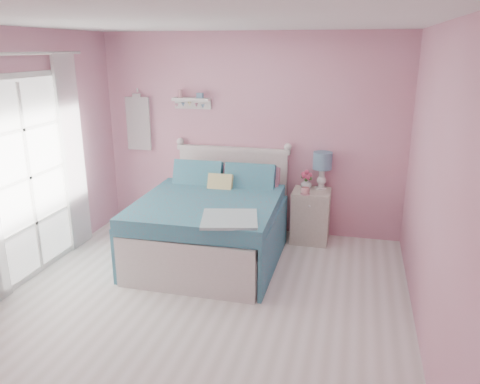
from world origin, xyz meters
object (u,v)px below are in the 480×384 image
at_px(nightstand, 311,216).
at_px(bed, 212,224).
at_px(teacup, 305,191).
at_px(table_lamp, 322,163).
at_px(vase, 306,184).

bearing_deg(nightstand, bed, -145.66).
bearing_deg(nightstand, teacup, -110.87).
distance_m(nightstand, teacup, 0.42).
relative_size(table_lamp, teacup, 4.37).
height_order(bed, table_lamp, table_lamp).
bearing_deg(nightstand, table_lamp, 48.61).
xyz_separation_m(bed, table_lamp, (1.19, 0.86, 0.61)).
distance_m(table_lamp, teacup, 0.44).
relative_size(bed, nightstand, 2.95).
bearing_deg(vase, table_lamp, 18.70).
height_order(table_lamp, vase, table_lamp).
bearing_deg(bed, teacup, 27.75).
bearing_deg(bed, nightstand, 32.78).
xyz_separation_m(vase, teacup, (0.02, -0.22, -0.03)).
bearing_deg(teacup, vase, 93.85).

